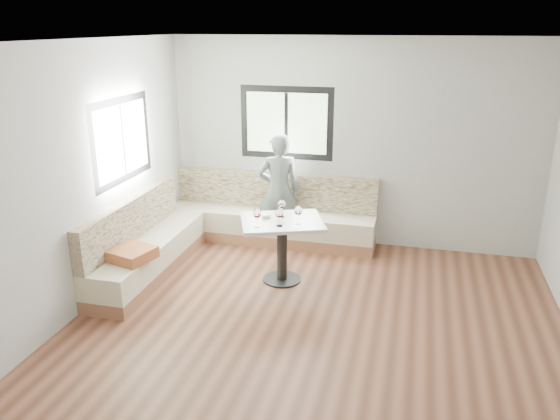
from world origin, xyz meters
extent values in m
cube|color=brown|center=(0.00, 0.00, 0.00)|extent=(5.00, 5.00, 0.01)
cube|color=white|center=(0.00, 0.00, 2.80)|extent=(5.00, 5.00, 0.01)
cube|color=#B7B7B2|center=(0.00, 2.50, 1.40)|extent=(5.00, 0.01, 2.80)
cube|color=#B7B7B2|center=(0.00, -2.50, 1.40)|extent=(5.00, 0.01, 2.80)
cube|color=#B7B7B2|center=(-2.50, 0.00, 1.40)|extent=(0.01, 5.00, 2.80)
cube|color=black|center=(-0.90, 2.49, 1.65)|extent=(1.30, 0.02, 1.00)
cube|color=black|center=(-2.49, 0.90, 1.65)|extent=(0.02, 1.30, 1.00)
cube|color=#976448|center=(-1.05, 2.23, 0.08)|extent=(2.90, 0.55, 0.16)
cube|color=beige|center=(-1.05, 2.23, 0.30)|extent=(2.90, 0.55, 0.29)
cube|color=beige|center=(-1.05, 2.43, 0.70)|extent=(2.90, 0.14, 0.50)
cube|color=#976448|center=(-2.23, 0.82, 0.08)|extent=(0.55, 2.25, 0.16)
cube|color=beige|center=(-2.23, 0.82, 0.30)|extent=(0.55, 2.25, 0.29)
cube|color=beige|center=(-2.43, 0.82, 0.70)|extent=(0.14, 2.25, 0.50)
cube|color=#AE3229|center=(-2.12, 0.25, 0.51)|extent=(0.52, 0.52, 0.13)
cylinder|color=black|center=(-0.60, 1.05, 0.01)|extent=(0.46, 0.46, 0.02)
cylinder|color=black|center=(-0.60, 1.05, 0.36)|extent=(0.12, 0.12, 0.73)
cube|color=silver|center=(-0.60, 1.05, 0.75)|extent=(1.13, 1.02, 0.04)
imported|color=slate|center=(-0.92, 2.16, 0.79)|extent=(0.66, 0.54, 1.57)
cylinder|color=white|center=(-0.81, 1.10, 0.79)|extent=(0.11, 0.11, 0.04)
sphere|color=black|center=(-0.79, 1.11, 0.80)|extent=(0.02, 0.02, 0.02)
sphere|color=black|center=(-0.82, 1.11, 0.80)|extent=(0.02, 0.02, 0.02)
sphere|color=black|center=(-0.80, 1.08, 0.80)|extent=(0.02, 0.02, 0.02)
cylinder|color=white|center=(-0.82, 0.79, 0.77)|extent=(0.07, 0.07, 0.01)
cylinder|color=white|center=(-0.82, 0.79, 0.82)|extent=(0.01, 0.01, 0.09)
ellipsoid|color=white|center=(-0.82, 0.79, 0.93)|extent=(0.10, 0.10, 0.11)
cylinder|color=#3E0611|center=(-0.82, 0.79, 0.90)|extent=(0.07, 0.07, 0.02)
cylinder|color=white|center=(-0.58, 0.86, 0.77)|extent=(0.07, 0.07, 0.01)
cylinder|color=white|center=(-0.58, 0.86, 0.82)|extent=(0.01, 0.01, 0.09)
ellipsoid|color=white|center=(-0.58, 0.86, 0.93)|extent=(0.10, 0.10, 0.11)
cylinder|color=#3E0611|center=(-0.58, 0.86, 0.90)|extent=(0.07, 0.07, 0.02)
cylinder|color=white|center=(-0.39, 1.00, 0.77)|extent=(0.07, 0.07, 0.01)
cylinder|color=white|center=(-0.39, 1.00, 0.82)|extent=(0.01, 0.01, 0.09)
ellipsoid|color=white|center=(-0.39, 1.00, 0.93)|extent=(0.10, 0.10, 0.11)
cylinder|color=#3E0611|center=(-0.39, 1.00, 0.90)|extent=(0.07, 0.07, 0.02)
cylinder|color=white|center=(-0.63, 1.16, 0.77)|extent=(0.07, 0.07, 0.01)
cylinder|color=white|center=(-0.63, 1.16, 0.82)|extent=(0.01, 0.01, 0.09)
ellipsoid|color=white|center=(-0.63, 1.16, 0.93)|extent=(0.10, 0.10, 0.11)
cylinder|color=#3E0611|center=(-0.63, 1.16, 0.90)|extent=(0.07, 0.07, 0.02)
camera|label=1|loc=(0.86, -4.73, 2.94)|focal=35.00mm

